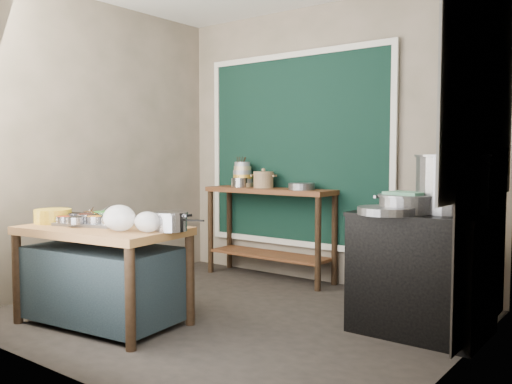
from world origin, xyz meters
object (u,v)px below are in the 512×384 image
Objects in this scene: yellow_basin at (53,216)px; utensil_cup at (240,182)px; prep_table at (103,276)px; back_counter at (269,233)px; stove_block at (422,274)px; condiment_tray at (94,223)px; ceramic_crock at (263,181)px; stock_pot at (452,184)px; steamer at (406,204)px; saucepan at (171,221)px.

utensil_cup is at bearing 83.23° from yellow_basin.
prep_table is 2.03m from back_counter.
stove_block is 1.77× the size of condiment_tray.
ceramic_crock is (0.53, 2.12, 0.22)m from yellow_basin.
yellow_basin is (-0.51, -0.09, 0.43)m from prep_table.
stock_pot is (2.43, -0.61, 0.09)m from utensil_cup.
steamer is at bearing -141.66° from stock_pot.
yellow_basin is at bearing 173.78° from saucepan.
utensil_cup reaches higher than stove_block.
saucepan is (1.08, 0.26, 0.01)m from yellow_basin.
prep_table is at bearing -82.57° from utensil_cup.
back_counter is at bearing 6.79° from utensil_cup.
prep_table is 2.10m from utensil_cup.
utensil_cup reaches higher than prep_table.
stove_block is 1.69× the size of stock_pot.
condiment_tray is at bearing -97.80° from back_counter.
steamer is at bearing 24.80° from prep_table.
yellow_basin is 1.16× the size of saucepan.
stove_block reaches higher than prep_table.
stock_pot is at bearing 28.76° from yellow_basin.
back_counter is at bearing 82.20° from condiment_tray.
yellow_basin is at bearing -151.24° from stock_pot.
steamer reaches higher than yellow_basin.
stock_pot is at bearing 25.66° from prep_table.
back_counter is 2.06m from steamer.
steamer is (1.82, -0.85, 0.47)m from back_counter.
prep_table is at bearing -15.77° from condiment_tray.
yellow_basin is 2.74m from steamer.
stock_pot is at bearing 17.73° from saucepan.
utensil_cup is at bearing 95.11° from saucepan.
saucepan is (0.48, -1.87, 0.34)m from back_counter.
ceramic_crock is at bearing 76.04° from yellow_basin.
utensil_cup is at bearing 90.71° from prep_table.
condiment_tray is 1.25× the size of steamer.
ceramic_crock reaches higher than steamer.
stock_pot is (1.60, 1.22, 0.27)m from saucepan.
prep_table is at bearing -92.82° from back_counter.
saucepan is at bearing -141.39° from stove_block.
ceramic_crock reaches higher than utensil_cup.
stove_block is at bearing 19.08° from saucepan.
saucepan is 1.69m from steamer.
ceramic_crock is at bearing 155.82° from steamer.
saucepan is at bearing -73.42° from ceramic_crock.
stove_block is (1.90, -0.73, -0.05)m from back_counter.
yellow_basin is 0.71× the size of steamer.
prep_table is at bearing -90.61° from ceramic_crock.
prep_table is at bearing -146.98° from stove_block.
yellow_basin is 1.27× the size of ceramic_crock.
steamer is at bearing -123.21° from stove_block.
yellow_basin is 2.20m from ceramic_crock.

